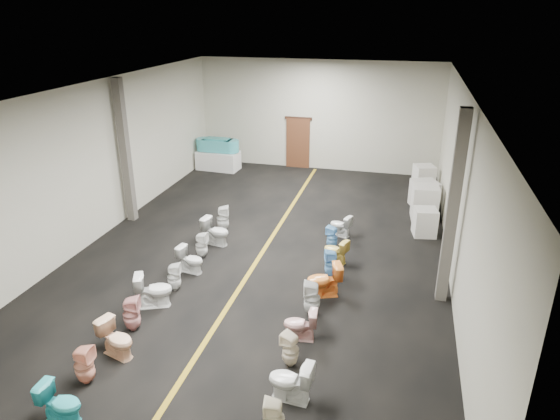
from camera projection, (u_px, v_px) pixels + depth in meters
The scene contains 37 objects.
floor at pixel (265, 248), 14.24m from camera, with size 16.00×16.00×0.00m, color black.
ceiling at pixel (263, 88), 12.55m from camera, with size 16.00×16.00×0.00m, color black.
wall_back at pixel (318, 116), 20.57m from camera, with size 10.00×10.00×0.00m, color #B9B59E.
wall_front at pixel (86, 364), 6.21m from camera, with size 10.00×10.00×0.00m, color #B9B59E.
wall_left at pixel (99, 160), 14.54m from camera, with size 16.00×16.00×0.00m, color #B9B59E.
wall_right at pixel (459, 189), 12.24m from camera, with size 16.00×16.00×0.00m, color #B9B59E.
aisle_stripe at pixel (265, 248), 14.23m from camera, with size 0.12×15.60×0.01m, color #9B7916.
back_door at pixel (298, 143), 21.15m from camera, with size 1.00×0.10×2.10m, color #562D19.
door_frame at pixel (298, 118), 20.76m from camera, with size 1.15×0.08×0.10m, color #331C11.
column_left at pixel (125, 152), 15.38m from camera, with size 0.25×0.25×4.50m, color #59544C.
column_right at pixel (453, 210), 10.95m from camera, with size 0.25×0.25×4.50m, color #59544C.
display_table at pixel (218, 160), 21.11m from camera, with size 1.75×0.87×0.78m, color white.
bathtub at pixel (218, 145), 20.85m from camera, with size 1.86×0.68×0.55m.
appliance_crate_a at pixel (425, 222), 14.94m from camera, with size 0.65×0.65×0.83m, color silver.
appliance_crate_b at pixel (425, 202), 16.08m from camera, with size 0.80×0.80×1.10m, color silver.
appliance_crate_c at pixel (424, 194), 17.09m from camera, with size 0.81×0.81×0.91m, color beige.
appliance_crate_d at pixel (424, 178), 18.56m from camera, with size 0.69×0.69×0.98m, color silver.
toilet_left_0 at pixel (61, 403), 8.16m from camera, with size 0.41×0.71×0.73m, color #2CAEB5.
toilet_left_1 at pixel (84, 365), 9.00m from camera, with size 0.35×0.36×0.77m, color #F7A78A.
toilet_left_2 at pixel (117, 339), 9.72m from camera, with size 0.43×0.75×0.77m, color #FDC69C.
toilet_left_3 at pixel (132, 314), 10.49m from camera, with size 0.36×0.36×0.79m, color #DB9694.
toilet_left_4 at pixel (154, 290), 11.34m from camera, with size 0.46×0.81×0.83m, color white.
toilet_left_5 at pixel (174, 277), 12.01m from camera, with size 0.32×0.33×0.71m, color white.
toilet_left_6 at pixel (191, 260), 12.85m from camera, with size 0.39×0.69×0.70m, color white.
toilet_left_7 at pixel (202, 245), 13.62m from camera, with size 0.33×0.33×0.72m, color white.
toilet_left_8 at pixel (216, 231), 14.35m from camera, with size 0.45×0.79×0.80m, color silver.
toilet_left_9 at pixel (223, 218), 15.23m from camera, with size 0.36×0.37×0.81m, color white.
toilet_right_0 at pixel (274, 419), 7.85m from camera, with size 0.33×0.33×0.72m, color beige.
toilet_right_1 at pixel (290, 381), 8.59m from camera, with size 0.45×0.78×0.80m, color white.
toilet_right_2 at pixel (290, 350), 9.45m from camera, with size 0.32×0.33×0.71m, color beige.
toilet_right_3 at pixel (300, 325), 10.21m from camera, with size 0.39×0.69×0.70m, color #D6A09A.
toilet_right_4 at pixel (312, 298), 11.04m from camera, with size 0.36×0.37×0.81m, color silver.
toilet_right_5 at pixel (324, 280), 11.74m from camera, with size 0.46×0.81×0.83m, color orange.
toilet_right_6 at pixel (331, 264), 12.61m from camera, with size 0.33×0.34×0.74m, color #6EADE2.
toilet_right_7 at pixel (335, 251), 13.33m from camera, with size 0.38×0.67×0.69m, color #E1C050.
toilet_right_8 at pixel (332, 237), 14.12m from camera, with size 0.31×0.31×0.68m, color #6DB2EB.
toilet_right_9 at pixel (340, 225), 14.91m from camera, with size 0.38×0.66×0.67m, color white.
Camera 1 is at (3.59, -12.27, 6.36)m, focal length 32.00 mm.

